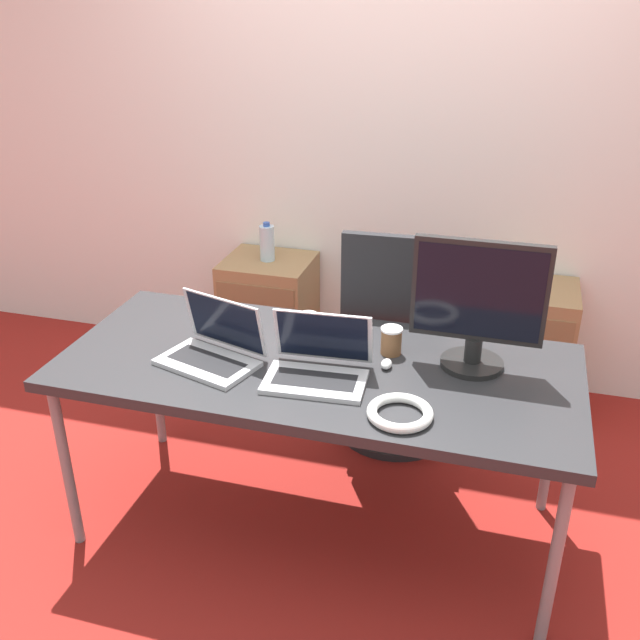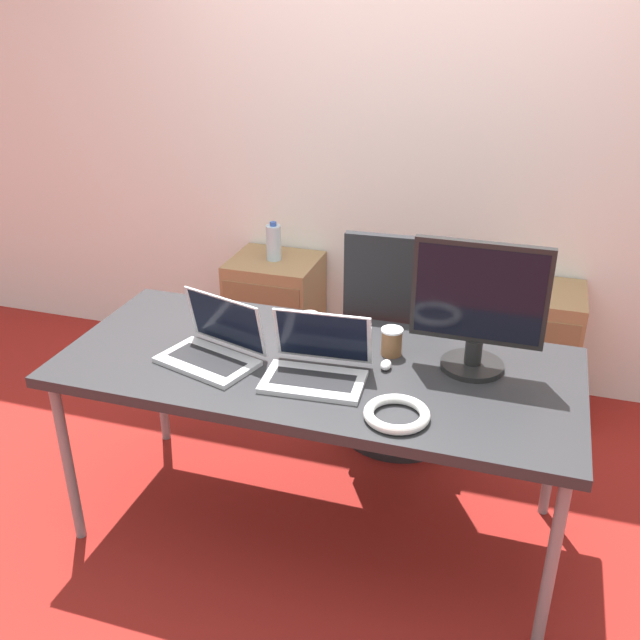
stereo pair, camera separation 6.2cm
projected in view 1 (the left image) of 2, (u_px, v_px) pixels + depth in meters
The scene contains 14 objects.
ground_plane at pixel (317, 523), 2.87m from camera, with size 14.00×14.00×0.00m, color maroon.
wall_back at pixel (395, 131), 3.50m from camera, with size 10.00×0.05×2.60m.
desk at pixel (317, 373), 2.57m from camera, with size 1.85×0.81×0.74m.
office_chair at pixel (396, 362), 3.24m from camera, with size 0.56×0.57×1.07m.
cabinet_left at pixel (269, 316), 3.87m from camera, with size 0.45×0.41×0.65m.
cabinet_right at pixel (523, 347), 3.54m from camera, with size 0.45×0.41×0.65m.
water_bottle at pixel (267, 243), 3.69m from camera, with size 0.08×0.08×0.20m.
laptop_left at pixel (213, 349), 2.54m from camera, with size 0.39×0.34×0.22m.
laptop_right at pixel (318, 366), 2.43m from camera, with size 0.36×0.29×0.22m.
monitor at pixel (478, 306), 2.42m from camera, with size 0.46×0.22×0.47m.
mouse at pixel (386, 364), 2.51m from camera, with size 0.04×0.06×0.03m.
coffee_cup_white at pixel (308, 325), 2.72m from camera, with size 0.07×0.07×0.09m.
coffee_cup_brown at pixel (391, 341), 2.59m from camera, with size 0.08×0.08×0.10m.
cable_coil at pixel (400, 413), 2.23m from camera, with size 0.21×0.21×0.03m.
Camera 1 is at (0.62, -2.14, 1.99)m, focal length 40.00 mm.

